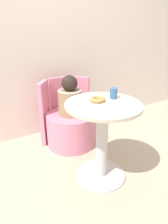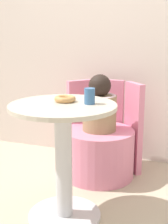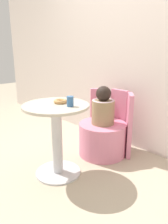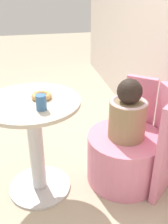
{
  "view_description": "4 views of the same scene",
  "coord_description": "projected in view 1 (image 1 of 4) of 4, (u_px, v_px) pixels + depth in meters",
  "views": [
    {
      "loc": [
        -0.87,
        -1.25,
        1.31
      ],
      "look_at": [
        0.02,
        0.26,
        0.56
      ],
      "focal_mm": 32.0,
      "sensor_mm": 36.0,
      "label": 1
    },
    {
      "loc": [
        0.77,
        -1.65,
        1.13
      ],
      "look_at": [
        0.04,
        0.37,
        0.6
      ],
      "focal_mm": 50.0,
      "sensor_mm": 36.0,
      "label": 2
    },
    {
      "loc": [
        1.68,
        -1.2,
        1.26
      ],
      "look_at": [
        0.12,
        0.28,
        0.62
      ],
      "focal_mm": 35.0,
      "sensor_mm": 36.0,
      "label": 3
    },
    {
      "loc": [
        1.6,
        -0.0,
        1.44
      ],
      "look_at": [
        0.06,
        0.32,
        0.63
      ],
      "focal_mm": 42.0,
      "sensor_mm": 36.0,
      "label": 4
    }
  ],
  "objects": [
    {
      "name": "tub_chair",
      "position": [
        71.0,
        129.0,
        2.37
      ],
      "size": [
        0.57,
        0.57,
        0.39
      ],
      "color": "pink",
      "rests_on": "ground_plane"
    },
    {
      "name": "child_figure",
      "position": [
        70.0,
        98.0,
        2.22
      ],
      "size": [
        0.27,
        0.27,
        0.45
      ],
      "color": "#937A56",
      "rests_on": "tub_chair"
    },
    {
      "name": "back_wall",
      "position": [
        45.0,
        37.0,
        2.33
      ],
      "size": [
        6.0,
        0.06,
        2.4
      ],
      "color": "silver",
      "rests_on": "ground_plane"
    },
    {
      "name": "donut",
      "position": [
        97.0,
        99.0,
        1.67
      ],
      "size": [
        0.13,
        0.13,
        0.03
      ],
      "color": "tan",
      "rests_on": "round_table"
    },
    {
      "name": "cup",
      "position": [
        114.0,
        93.0,
        1.72
      ],
      "size": [
        0.06,
        0.06,
        0.09
      ],
      "color": "#386699",
      "rests_on": "round_table"
    },
    {
      "name": "round_table",
      "position": [
        102.0,
        132.0,
        1.73
      ],
      "size": [
        0.64,
        0.64,
        0.74
      ],
      "color": "silver",
      "rests_on": "ground_plane"
    },
    {
      "name": "booth_backrest",
      "position": [
        62.0,
        108.0,
        2.49
      ],
      "size": [
        0.67,
        0.24,
        0.75
      ],
      "color": "pink",
      "rests_on": "ground_plane"
    },
    {
      "name": "ground_plane",
      "position": [
        96.0,
        176.0,
        1.91
      ],
      "size": [
        12.0,
        12.0,
        0.0
      ],
      "primitive_type": "plane",
      "color": "#B7A88E"
    }
  ]
}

